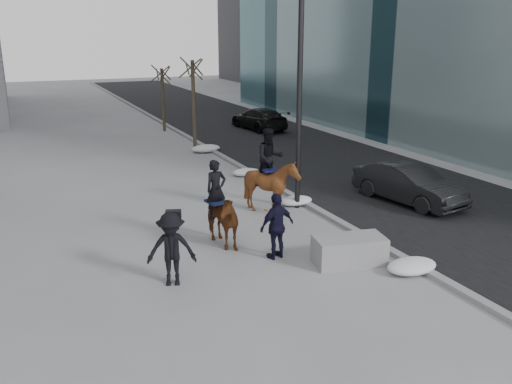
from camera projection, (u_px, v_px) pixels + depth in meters
name	position (u px, v px, depth m)	size (l,w,h in m)	color
ground	(275.00, 259.00, 14.07)	(120.00, 120.00, 0.00)	gray
road	(314.00, 157.00, 25.57)	(8.00, 90.00, 0.01)	black
curb	(236.00, 164.00, 23.98)	(0.25, 90.00, 0.12)	gray
planter	(349.00, 250.00, 13.72)	(1.78, 0.89, 0.71)	gray
car_near	(409.00, 184.00, 18.59)	(1.43, 4.09, 1.35)	black
car_far	(259.00, 119.00, 32.77)	(1.83, 4.50, 1.30)	black
tree_near	(194.00, 101.00, 26.55)	(1.20, 1.20, 4.88)	#3D3224
tree_far	(163.00, 97.00, 31.78)	(1.20, 1.20, 4.07)	#392B22
mounted_left	(218.00, 215.00, 14.75)	(1.09, 1.94, 2.38)	#522810
mounted_right	(271.00, 180.00, 17.40)	(1.68, 1.83, 2.76)	#512B10
feeder	(277.00, 226.00, 13.93)	(1.09, 0.95, 1.75)	black
camera_crew	(171.00, 249.00, 12.43)	(1.28, 0.98, 1.75)	black
lamppost	(300.00, 55.00, 16.84)	(0.25, 0.80, 9.09)	black
snow_piles	(266.00, 183.00, 20.58)	(1.44, 16.18, 0.37)	silver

